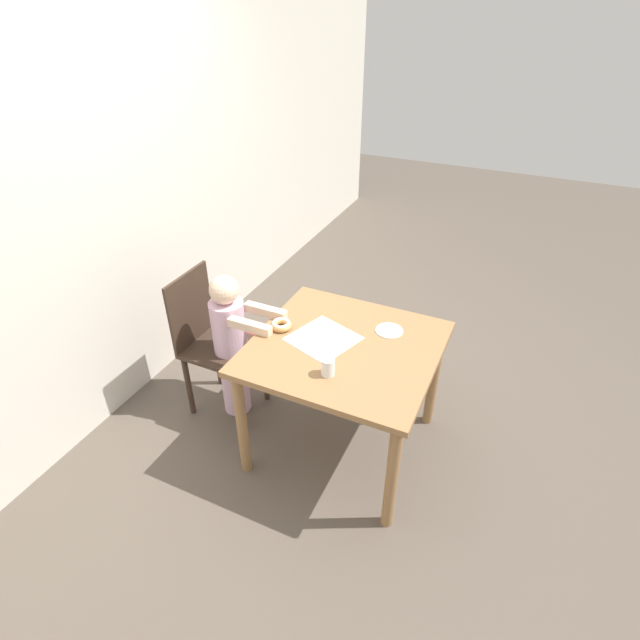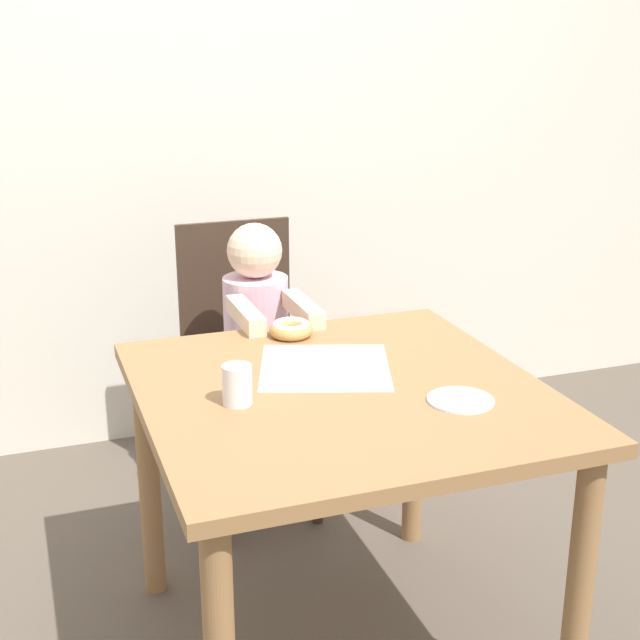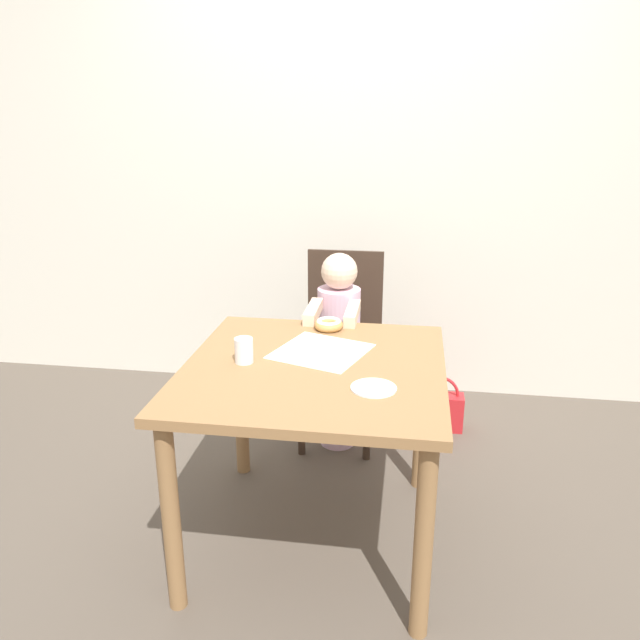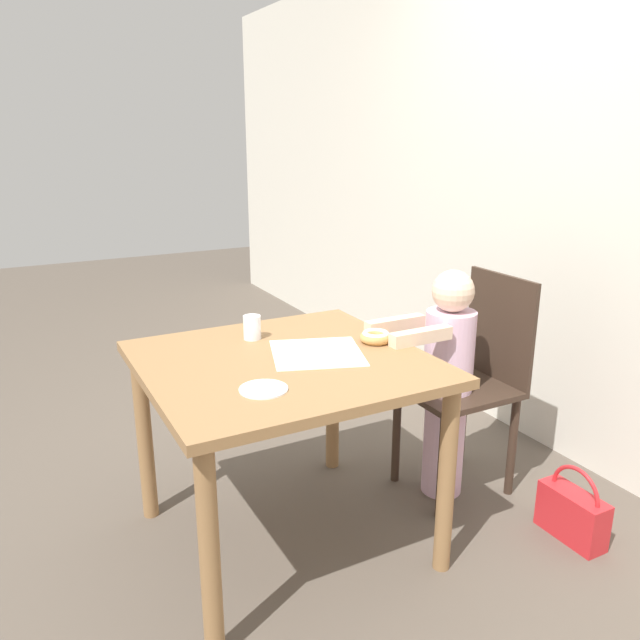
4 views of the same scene
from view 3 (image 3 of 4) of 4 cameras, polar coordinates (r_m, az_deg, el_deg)
name	(u,v)px [view 3 (image 3 of 4)]	position (r m, az deg, el deg)	size (l,w,h in m)	color
ground_plane	(315,536)	(2.60, -0.48, -19.17)	(12.00, 12.00, 0.00)	brown
wall_back	(356,175)	(3.53, 3.30, 13.09)	(8.00, 0.05, 2.50)	silver
dining_table	(314,392)	(2.27, -0.52, -6.61)	(0.92, 0.96, 0.73)	olive
chair	(341,345)	(3.11, 1.93, -2.27)	(0.38, 0.44, 0.93)	#38281E
child_figure	(338,348)	(2.98, 1.64, -2.61)	(0.22, 0.44, 0.97)	silver
donut	(328,324)	(2.57, 0.70, -0.37)	(0.12, 0.12, 0.04)	tan
napkin	(321,351)	(2.34, 0.11, -2.88)	(0.40, 0.40, 0.00)	white
handbag	(437,409)	(3.35, 10.66, -8.03)	(0.27, 0.10, 0.30)	red
cup	(244,350)	(2.25, -6.98, -2.78)	(0.07, 0.07, 0.09)	white
plate	(374,388)	(2.05, 4.92, -6.21)	(0.15, 0.15, 0.01)	white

